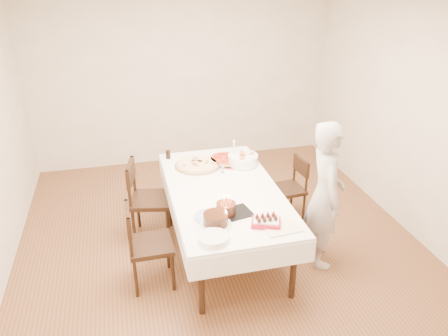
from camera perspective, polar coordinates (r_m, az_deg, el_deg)
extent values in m
plane|color=brown|center=(5.05, -0.35, -10.17)|extent=(5.00, 5.00, 0.00)
cube|color=beige|center=(6.74, -5.47, 11.84)|extent=(4.50, 0.04, 2.70)
cube|color=beige|center=(2.39, 14.50, -17.96)|extent=(4.50, 0.04, 2.70)
cube|color=beige|center=(5.35, 23.87, 5.99)|extent=(0.04, 5.00, 2.70)
cube|color=silver|center=(4.83, 0.00, -6.65)|extent=(1.36, 2.25, 0.75)
imported|color=beige|center=(4.55, 13.04, -3.47)|extent=(0.47, 0.63, 1.58)
cylinder|color=beige|center=(5.13, -3.45, 0.45)|extent=(0.58, 0.58, 0.04)
cylinder|color=red|center=(5.26, 0.16, 1.14)|extent=(0.50, 0.50, 0.04)
cube|color=#B21E1E|center=(5.17, 1.82, 0.40)|extent=(0.31, 0.31, 0.01)
cylinder|color=white|center=(5.16, 2.49, 1.13)|extent=(0.46, 0.46, 0.11)
cylinder|color=white|center=(5.15, 1.30, 2.19)|extent=(0.08, 0.08, 0.30)
cylinder|color=black|center=(5.35, -7.30, 1.75)|extent=(0.06, 0.06, 0.10)
cylinder|color=black|center=(4.02, -1.10, -6.71)|extent=(0.31, 0.31, 0.12)
cube|color=black|center=(4.23, 1.77, -5.83)|extent=(0.31, 0.31, 0.01)
cylinder|color=#38180F|center=(4.15, 0.27, -4.88)|extent=(0.21, 0.21, 0.17)
cube|color=beige|center=(4.03, 7.63, -7.85)|extent=(0.34, 0.24, 0.03)
cylinder|color=white|center=(3.82, -1.41, -9.14)|extent=(0.34, 0.34, 0.06)
cylinder|color=white|center=(4.15, -2.04, -6.38)|extent=(0.33, 0.33, 0.01)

